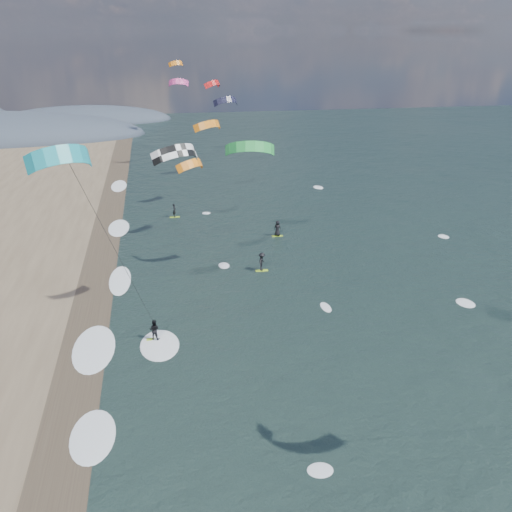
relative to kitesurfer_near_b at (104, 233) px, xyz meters
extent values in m
plane|color=black|center=(9.56, -11.35, -9.21)|extent=(260.00, 260.00, 0.00)
cube|color=#382D23|center=(-2.44, -1.35, -9.20)|extent=(3.00, 240.00, 0.00)
ellipsoid|color=#3D4756|center=(-12.44, 108.65, -9.21)|extent=(40.00, 18.00, 7.00)
cube|color=#A2D024|center=(2.22, 4.12, -9.18)|extent=(1.13, 0.35, 0.05)
imported|color=black|center=(2.22, 4.12, -8.44)|extent=(0.83, 0.74, 1.43)
ellipsoid|color=white|center=(2.52, 3.32, -9.21)|extent=(2.60, 4.20, 0.12)
cylinder|color=black|center=(0.47, 1.12, -1.58)|extent=(0.02, 0.02, 14.43)
cube|color=#A2D024|center=(11.58, 14.52, -9.18)|extent=(1.10, 0.35, 0.05)
imported|color=black|center=(11.58, 14.52, -8.34)|extent=(1.02, 1.21, 1.63)
cube|color=#A2D024|center=(14.82, 23.10, -9.18)|extent=(1.10, 0.35, 0.05)
imported|color=black|center=(14.82, 23.10, -8.36)|extent=(0.93, 0.84, 1.59)
cube|color=#A2D024|center=(4.81, 31.33, -9.18)|extent=(1.10, 0.35, 0.05)
imported|color=black|center=(4.81, 31.33, -8.40)|extent=(0.45, 0.61, 1.52)
ellipsoid|color=white|center=(-1.24, -5.35, -9.21)|extent=(2.40, 5.40, 0.11)
ellipsoid|color=white|center=(-1.24, 3.65, -9.21)|extent=(2.40, 5.40, 0.11)
ellipsoid|color=white|center=(-1.24, 14.65, -9.21)|extent=(2.40, 5.40, 0.11)
ellipsoid|color=white|center=(-1.24, 28.65, -9.21)|extent=(2.40, 5.40, 0.11)
ellipsoid|color=white|center=(-1.24, 46.65, -9.21)|extent=(2.40, 5.40, 0.11)
camera|label=1|loc=(2.97, -30.36, 10.26)|focal=40.00mm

